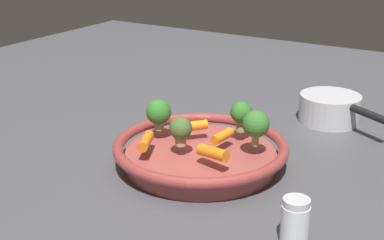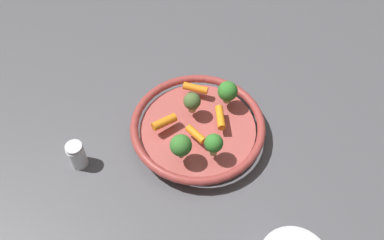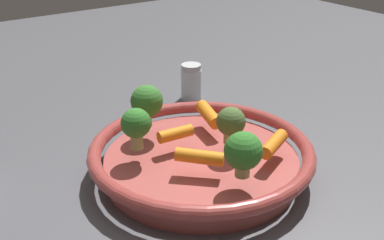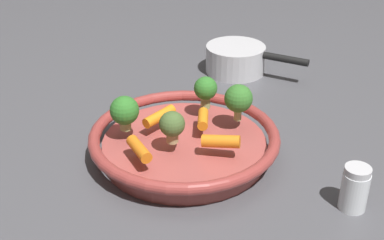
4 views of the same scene
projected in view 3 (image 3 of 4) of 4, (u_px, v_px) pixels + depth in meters
name	position (u px, v px, depth m)	size (l,w,h in m)	color
ground_plane	(201.00, 174.00, 0.71)	(2.22, 2.22, 0.00)	#4C4C51
serving_bowl	(201.00, 158.00, 0.70)	(0.32, 0.32, 0.05)	#A84C47
baby_carrot_center	(209.00, 114.00, 0.76)	(0.02, 0.02, 0.06)	orange
baby_carrot_left	(175.00, 134.00, 0.70)	(0.02, 0.02, 0.05)	orange
baby_carrot_near_rim	(199.00, 157.00, 0.64)	(0.02, 0.02, 0.06)	orange
baby_carrot_right	(274.00, 144.00, 0.67)	(0.02, 0.02, 0.06)	orange
broccoli_floret_mid	(147.00, 102.00, 0.72)	(0.05, 0.05, 0.07)	#99A766
broccoli_floret_edge	(136.00, 125.00, 0.66)	(0.04, 0.04, 0.06)	#96AA66
broccoli_floret_large	(231.00, 123.00, 0.68)	(0.04, 0.04, 0.05)	tan
broccoli_floret_small	(243.00, 152.00, 0.60)	(0.05, 0.05, 0.06)	#96AA66
salt_shaker	(191.00, 82.00, 0.96)	(0.04, 0.04, 0.07)	silver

